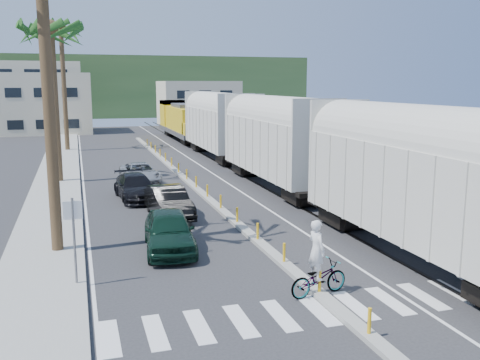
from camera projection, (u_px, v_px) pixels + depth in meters
name	position (u px, v px, depth m)	size (l,w,h in m)	color
ground	(306.00, 285.00, 17.77)	(140.00, 140.00, 0.00)	#28282B
sidewalk	(58.00, 175.00, 38.83)	(3.00, 90.00, 0.15)	gray
rails	(226.00, 162.00, 45.55)	(1.56, 100.00, 0.06)	black
median	(187.00, 180.00, 36.53)	(0.45, 60.00, 0.85)	gray
crosswalk	(334.00, 308.00, 15.88)	(14.00, 2.20, 0.01)	silver
lane_markings	(146.00, 171.00, 40.67)	(9.42, 90.00, 0.01)	silver
freight_train	(248.00, 134.00, 39.34)	(3.00, 60.94, 5.85)	beige
palm_trees	(54.00, 18.00, 34.88)	(3.50, 37.20, 13.75)	brown
street_sign	(74.00, 229.00, 17.20)	(0.60, 0.08, 3.00)	slate
buildings	(79.00, 98.00, 82.57)	(38.00, 27.00, 10.00)	beige
hillside	(110.00, 87.00, 110.81)	(80.00, 20.00, 12.00)	#385628
car_lead	(169.00, 231.00, 21.30)	(2.35, 4.92, 1.62)	black
car_second	(169.00, 202.00, 26.69)	(1.97, 4.76, 1.53)	black
car_third	(136.00, 187.00, 30.76)	(2.41, 5.08, 1.43)	black
car_rear	(140.00, 173.00, 36.05)	(2.59, 4.91, 1.32)	#A2A4A7
cyclist	(318.00, 272.00, 16.76)	(1.56, 2.37, 2.45)	#9EA0A5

